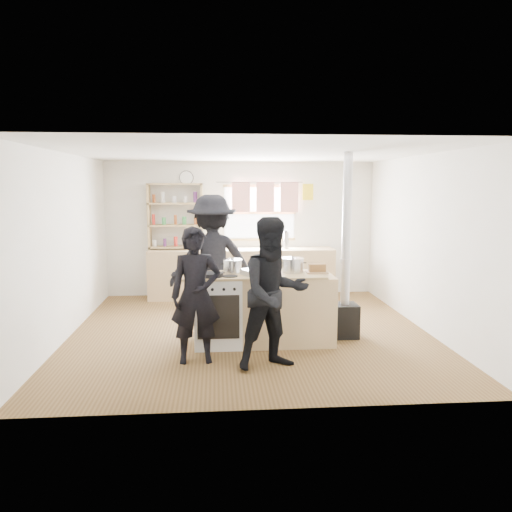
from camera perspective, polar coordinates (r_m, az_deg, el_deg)
name	(u,v)px	position (r m, az deg, el deg)	size (l,w,h in m)	color
ground	(250,332)	(7.18, -0.69, -8.66)	(5.00, 5.00, 0.01)	brown
back_counter	(242,273)	(9.24, -1.64, -1.98)	(3.40, 0.55, 0.90)	tan
shelving_unit	(176,216)	(9.25, -9.17, 4.57)	(1.00, 0.28, 1.20)	tan
thermos	(286,240)	(9.23, 3.46, 1.84)	(0.10, 0.10, 0.32)	silver
cooking_island	(264,309)	(6.54, 0.91, -6.06)	(1.97, 0.64, 0.93)	white
skillet_greens	(211,274)	(6.27, -5.11, -2.11)	(0.32, 0.32, 0.05)	black
roast_tray	(258,272)	(6.36, 0.17, -1.81)	(0.44, 0.40, 0.07)	silver
stockpot_stove	(232,266)	(6.53, -2.71, -1.13)	(0.25, 0.25, 0.20)	#B5B5B7
stockpot_counter	(293,265)	(6.55, 4.23, -1.05)	(0.29, 0.29, 0.21)	#B9B9BC
bread_board	(317,269)	(6.55, 6.98, -1.49)	(0.29, 0.21, 0.12)	tan
flue_heater	(345,290)	(6.89, 10.14, -3.80)	(0.35, 0.35, 2.50)	black
person_near_left	(196,295)	(5.84, -6.89, -4.48)	(0.58, 0.38, 1.60)	black
person_near_right	(274,294)	(5.61, 2.07, -4.31)	(0.84, 0.65, 1.72)	black
person_far	(212,261)	(7.34, -5.02, -0.55)	(1.25, 0.72, 1.93)	black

